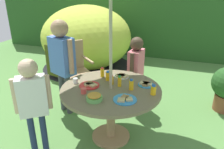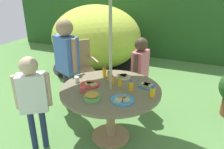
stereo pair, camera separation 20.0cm
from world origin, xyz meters
TOP-DOWN VIEW (x-y plane):
  - ground_plane at (0.00, 0.00)m, footprint 10.00×10.00m
  - hedge_backdrop at (0.00, 3.75)m, footprint 9.00×0.70m
  - garden_table at (0.00, 0.00)m, footprint 1.17×1.17m
  - wooden_chair at (-0.92, 0.82)m, footprint 0.64×0.64m
  - dome_tent at (-1.34, 2.26)m, footprint 2.49×2.49m
  - child_in_pink_shirt at (0.12, 0.81)m, footprint 0.20×0.38m
  - child_in_blue_shirt at (-0.84, 0.38)m, footprint 0.43×0.33m
  - child_in_white_shirt at (-0.70, -0.50)m, footprint 0.33×0.30m
  - snack_bowl at (-0.07, -0.32)m, footprint 0.17×0.17m
  - plate_far_left at (0.23, -0.22)m, footprint 0.25×0.25m
  - plate_back_edge at (0.03, 0.36)m, footprint 0.19×0.19m
  - plate_center_front at (0.37, 0.21)m, footprint 0.19×0.19m
  - plate_center_back at (-0.26, -0.02)m, footprint 0.24×0.24m
  - juice_bottle_near_left at (-0.11, 0.21)m, footprint 0.06×0.06m
  - juice_bottle_near_right at (-0.03, 0.10)m, footprint 0.05×0.05m
  - juice_bottle_far_right at (0.23, 0.04)m, footprint 0.05×0.05m
  - juice_bottle_mid_left at (0.49, 0.00)m, footprint 0.06×0.06m
  - juice_bottle_mid_right at (0.08, 0.09)m, footprint 0.04×0.04m
  - juice_bottle_front_edge at (-0.21, 0.29)m, footprint 0.05×0.05m
  - cup_near at (-0.24, -0.21)m, footprint 0.06×0.06m
  - cup_far at (-0.45, -0.00)m, footprint 0.06×0.06m

SIDE VIEW (x-z plane):
  - ground_plane at x=0.00m, z-range -0.02..0.00m
  - wooden_chair at x=-0.92m, z-range 0.06..1.02m
  - garden_table at x=0.00m, z-range 0.21..0.90m
  - dome_tent at x=-1.34m, z-range -0.01..1.39m
  - plate_far_left at x=0.23m, z-range 0.68..0.72m
  - plate_center_back at x=-0.26m, z-range 0.69..0.72m
  - plate_center_front at x=0.37m, z-range 0.69..0.72m
  - plate_back_edge at x=0.03m, z-range 0.69..0.72m
  - child_in_pink_shirt at x=0.12m, z-range 0.16..1.28m
  - cup_near at x=-0.24m, z-range 0.69..0.75m
  - cup_far at x=-0.45m, z-range 0.69..0.75m
  - child_in_white_shirt at x=-0.70m, z-range 0.16..1.29m
  - snack_bowl at x=-0.07m, z-range 0.69..0.77m
  - juice_bottle_near_right at x=-0.03m, z-range 0.69..0.80m
  - juice_bottle_mid_left at x=0.49m, z-range 0.69..0.80m
  - juice_bottle_near_left at x=-0.11m, z-range 0.69..0.81m
  - juice_bottle_front_edge at x=-0.21m, z-range 0.69..0.81m
  - juice_bottle_far_right at x=0.23m, z-range 0.69..0.82m
  - juice_bottle_mid_right at x=0.08m, z-range 0.69..0.82m
  - child_in_blue_shirt at x=-0.84m, z-range 0.19..1.57m
  - hedge_backdrop at x=0.00m, z-range 0.00..2.02m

